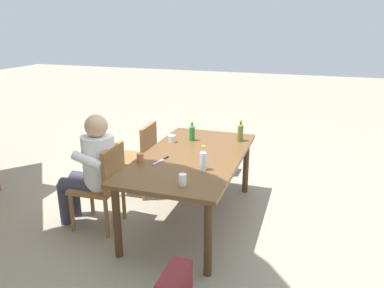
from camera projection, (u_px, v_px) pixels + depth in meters
The scene contains 13 objects.
ground_plane at pixel (192, 218), 3.99m from camera, with size 24.00×24.00×0.00m, color gray.
dining_table at pixel (192, 162), 3.79m from camera, with size 1.84×0.99×0.72m.
chair_far_left at pixel (104, 182), 3.71m from camera, with size 0.46×0.46×0.87m.
chair_far_right at pixel (140, 155), 4.45m from camera, with size 0.46×0.46×0.87m.
person_in_white_shirt at pixel (93, 166), 3.68m from camera, with size 0.47×0.62×1.18m.
bottle_olive at pixel (240, 132), 4.17m from camera, with size 0.06×0.06×0.25m.
bottle_green at pixel (192, 132), 4.20m from camera, with size 0.06×0.06×0.22m.
bottle_clear at pixel (203, 160), 3.36m from camera, with size 0.06×0.06×0.23m.
cup_glass at pixel (172, 139), 4.15m from camera, with size 0.08×0.08×0.08m, color silver.
cup_white at pixel (183, 180), 3.06m from camera, with size 0.06×0.06×0.10m, color white.
cup_terracotta at pixel (140, 158), 3.58m from camera, with size 0.06×0.06×0.08m, color #BC6B47.
table_knife at pixel (162, 160), 3.63m from camera, with size 0.24×0.08×0.01m.
backpack_by_near_side at pixel (224, 158), 5.12m from camera, with size 0.29×0.20×0.47m.
Camera 1 is at (-3.36, -1.11, 2.02)m, focal length 34.75 mm.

